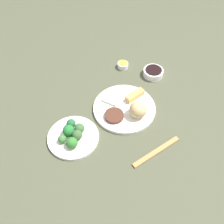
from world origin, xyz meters
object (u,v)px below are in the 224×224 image
main_plate (124,108)px  soy_sauce_bowl (153,73)px  chopsticks_pair (156,152)px  broccoli_plate (73,137)px  sauce_ramekin_hot_mustard (123,65)px

main_plate → soy_sauce_bowl: 0.28m
main_plate → chopsticks_pair: bearing=-148.8°
main_plate → broccoli_plate: 0.28m
sauce_ramekin_hot_mustard → chopsticks_pair: 0.54m
broccoli_plate → sauce_ramekin_hot_mustard: sauce_ramekin_hot_mustard is taller
soy_sauce_bowl → chopsticks_pair: bearing=178.7°
broccoli_plate → chopsticks_pair: 0.36m
broccoli_plate → chopsticks_pair: bearing=-98.5°
soy_sauce_bowl → sauce_ramekin_hot_mustard: 0.17m
broccoli_plate → chopsticks_pair: (-0.05, -0.35, -0.00)m
soy_sauce_bowl → sauce_ramekin_hot_mustard: size_ratio=1.82×
soy_sauce_bowl → sauce_ramekin_hot_mustard: (0.05, 0.16, -0.00)m
sauce_ramekin_hot_mustard → chopsticks_pair: bearing=-163.9°
broccoli_plate → soy_sauce_bowl: (0.41, -0.36, 0.01)m
broccoli_plate → soy_sauce_bowl: size_ratio=2.15×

